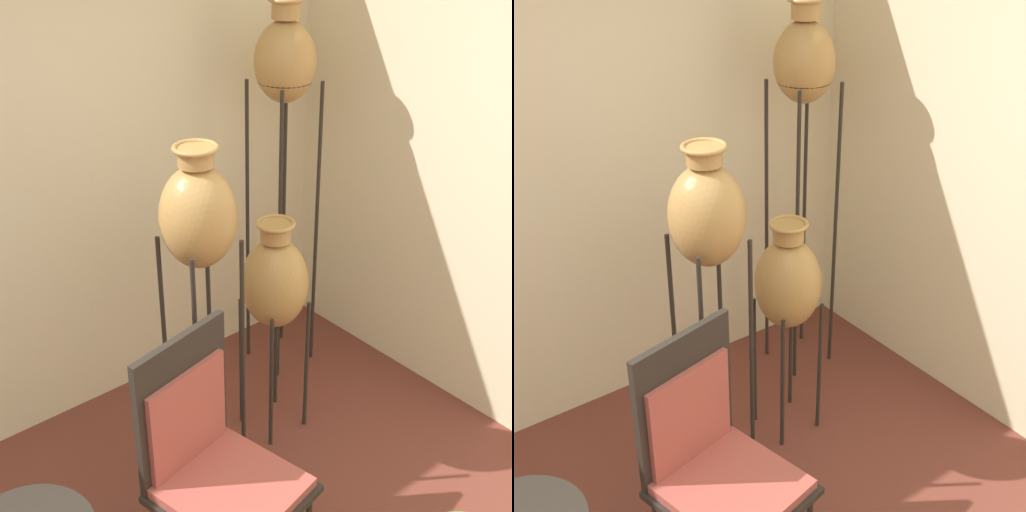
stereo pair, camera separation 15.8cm
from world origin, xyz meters
TOP-DOWN VIEW (x-y plane):
  - vase_stand_tall at (1.49, 1.63)m, footprint 0.31×0.31m
  - vase_stand_medium at (0.61, 1.15)m, footprint 0.32×0.32m
  - vase_stand_short at (1.07, 1.21)m, footprint 0.32×0.32m
  - chair at (0.32, 0.70)m, footprint 0.58×0.60m

SIDE VIEW (x-z plane):
  - chair at x=0.32m, z-range 0.05..1.13m
  - vase_stand_short at x=1.07m, z-range 0.26..1.44m
  - vase_stand_medium at x=0.61m, z-range 0.51..2.16m
  - vase_stand_tall at x=1.49m, z-range 0.68..2.73m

